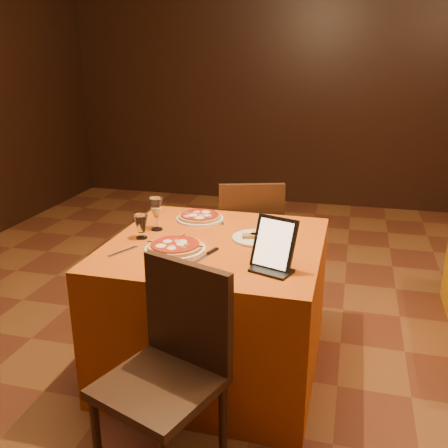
% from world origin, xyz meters
% --- Properties ---
extents(floor, '(6.00, 7.00, 0.01)m').
position_xyz_m(floor, '(0.00, 0.00, -0.01)').
color(floor, '#5E2D19').
rests_on(floor, ground).
extents(wall_back, '(6.00, 0.01, 2.80)m').
position_xyz_m(wall_back, '(0.00, 3.50, 1.40)').
color(wall_back, black).
rests_on(wall_back, floor).
extents(main_table, '(1.10, 1.10, 0.75)m').
position_xyz_m(main_table, '(-0.31, 0.03, 0.38)').
color(main_table, '#B3480B').
rests_on(main_table, floor).
extents(chair_main_near, '(0.60, 0.60, 0.91)m').
position_xyz_m(chair_main_near, '(-0.31, -0.81, 0.46)').
color(chair_main_near, black).
rests_on(chair_main_near, floor).
extents(chair_main_far, '(0.57, 0.57, 0.91)m').
position_xyz_m(chair_main_far, '(-0.31, 0.85, 0.46)').
color(chair_main_far, black).
rests_on(chair_main_far, floor).
extents(pizza_near, '(0.31, 0.31, 0.03)m').
position_xyz_m(pizza_near, '(-0.47, -0.14, 0.77)').
color(pizza_near, white).
rests_on(pizza_near, main_table).
extents(pizza_far, '(0.28, 0.28, 0.03)m').
position_xyz_m(pizza_far, '(-0.50, 0.36, 0.77)').
color(pizza_far, white).
rests_on(pizza_far, main_table).
extents(cutlet_dish, '(0.26, 0.26, 0.03)m').
position_xyz_m(cutlet_dish, '(-0.11, 0.12, 0.76)').
color(cutlet_dish, white).
rests_on(cutlet_dish, main_table).
extents(wine_glass, '(0.08, 0.08, 0.19)m').
position_xyz_m(wine_glass, '(-0.68, 0.13, 0.84)').
color(wine_glass, '#FFF990').
rests_on(wine_glass, main_table).
extents(water_glass, '(0.10, 0.10, 0.13)m').
position_xyz_m(water_glass, '(-0.70, -0.02, 0.81)').
color(water_glass, silver).
rests_on(water_glass, main_table).
extents(tablet, '(0.22, 0.16, 0.24)m').
position_xyz_m(tablet, '(0.04, -0.23, 0.87)').
color(tablet, black).
rests_on(tablet, main_table).
extents(knife, '(0.09, 0.24, 0.01)m').
position_xyz_m(knife, '(-0.30, -0.21, 0.75)').
color(knife, silver).
rests_on(knife, main_table).
extents(fork_near, '(0.09, 0.17, 0.01)m').
position_xyz_m(fork_near, '(-0.71, -0.23, 0.75)').
color(fork_near, '#B0AFB6').
rests_on(fork_near, main_table).
extents(fork_far, '(0.08, 0.17, 0.01)m').
position_xyz_m(fork_far, '(-0.37, 0.38, 0.75)').
color(fork_far, '#A5A5AC').
rests_on(fork_far, main_table).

